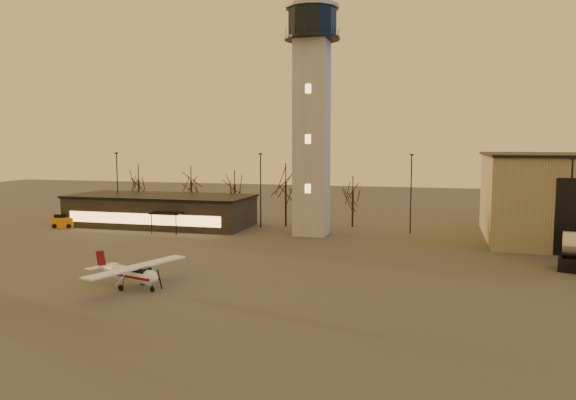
{
  "coord_description": "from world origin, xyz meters",
  "views": [
    {
      "loc": [
        15.55,
        -38.26,
        11.61
      ],
      "look_at": [
        1.59,
        13.0,
        6.13
      ],
      "focal_mm": 35.0,
      "sensor_mm": 36.0,
      "label": 1
    }
  ],
  "objects_px": {
    "terminal": "(161,210)",
    "service_cart": "(64,222)",
    "cessna_front": "(135,277)",
    "control_tower": "(312,104)"
  },
  "relations": [
    {
      "from": "terminal",
      "to": "service_cart",
      "type": "relative_size",
      "value": 7.76
    },
    {
      "from": "terminal",
      "to": "cessna_front",
      "type": "relative_size",
      "value": 2.62
    },
    {
      "from": "control_tower",
      "to": "cessna_front",
      "type": "xyz_separation_m",
      "value": [
        -7.73,
        -29.24,
        -15.4
      ]
    },
    {
      "from": "terminal",
      "to": "service_cart",
      "type": "xyz_separation_m",
      "value": [
        -12.07,
        -4.99,
        -1.43
      ]
    },
    {
      "from": "terminal",
      "to": "cessna_front",
      "type": "height_order",
      "value": "terminal"
    },
    {
      "from": "control_tower",
      "to": "cessna_front",
      "type": "relative_size",
      "value": 3.36
    },
    {
      "from": "terminal",
      "to": "control_tower",
      "type": "bearing_deg",
      "value": -5.15
    },
    {
      "from": "service_cart",
      "to": "control_tower",
      "type": "bearing_deg",
      "value": -7.49
    },
    {
      "from": "terminal",
      "to": "cessna_front",
      "type": "xyz_separation_m",
      "value": [
        14.26,
        -31.22,
        -1.23
      ]
    },
    {
      "from": "control_tower",
      "to": "cessna_front",
      "type": "bearing_deg",
      "value": -104.81
    }
  ]
}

